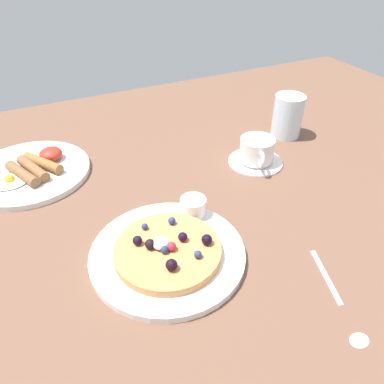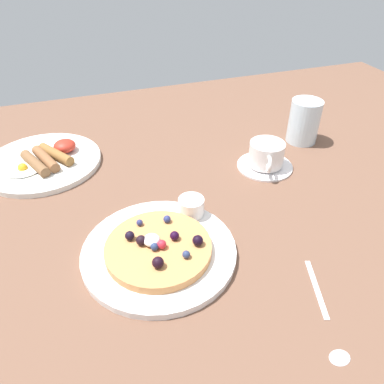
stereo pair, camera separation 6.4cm
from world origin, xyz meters
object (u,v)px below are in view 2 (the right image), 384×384
Objects in this scene: teaspoon at (329,326)px; water_glass at (304,121)px; breakfast_plate at (43,162)px; coffee_cup at (267,154)px; pancake_plate at (159,251)px; syrup_ramekin at (192,206)px; coffee_saucer at (265,165)px.

teaspoon is 53.51cm from water_glass.
coffee_cup reaches higher than breakfast_plate.
teaspoon is at bearing -105.61° from coffee_cup.
pancake_plate is 0.99× the size of breakfast_plate.
water_glass reaches higher than syrup_ramekin.
pancake_plate is 34.51cm from coffee_cup.
breakfast_plate reaches higher than teaspoon.
coffee_saucer is 1.17× the size of water_glass.
pancake_plate is 5.40× the size of syrup_ramekin.
syrup_ramekin is 0.38× the size of coffee_saucer.
breakfast_plate is at bearing 159.76° from coffee_saucer.
breakfast_plate is (-25.69, 28.84, -2.38)cm from syrup_ramekin.
coffee_cup reaches higher than pancake_plate.
syrup_ramekin reaches higher than pancake_plate.
coffee_saucer is 40.44cm from teaspoon.
coffee_cup is 0.97× the size of water_glass.
coffee_saucer is at bearing -150.88° from water_glass.
coffee_saucer is at bearing -20.24° from breakfast_plate.
teaspoon is at bearing -48.39° from pancake_plate.
pancake_plate and breakfast_plate have the same top height.
breakfast_plate is 2.45× the size of water_glass.
syrup_ramekin reaches higher than coffee_saucer.
coffee_saucer reaches higher than teaspoon.
breakfast_plate is at bearing 116.45° from pancake_plate.
water_glass is at bearing 61.73° from teaspoon.
syrup_ramekin is at bearing -151.87° from coffee_cup.
breakfast_plate is 50.18cm from coffee_cup.
pancake_plate is at bearing -140.25° from syrup_ramekin.
pancake_plate is at bearing -148.36° from coffee_cup.
water_glass is (14.39, 8.13, 1.72)cm from coffee_cup.
coffee_cup is at bearing 28.13° from syrup_ramekin.
breakfast_plate is 1.54× the size of teaspoon.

